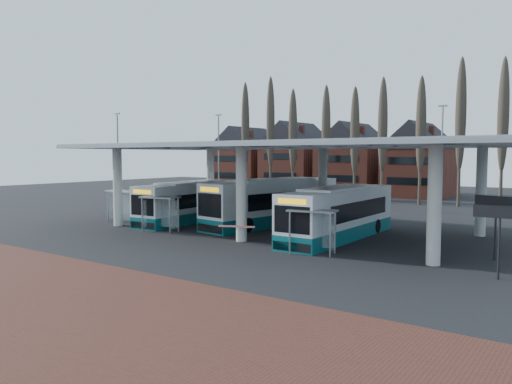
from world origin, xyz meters
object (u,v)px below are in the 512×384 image
Objects in this scene: bus_0 at (194,202)px; bus_1 at (274,203)px; bus_2 at (340,214)px; shelter_2 at (313,222)px; shelter_0 at (122,199)px; shelter_1 at (161,206)px.

bus_0 is 0.90× the size of bus_1.
bus_1 is 7.65m from bus_2.
bus_2 is (7.10, -2.85, -0.11)m from bus_1.
shelter_0 is at bearing 160.55° from shelter_2.
shelter_0 is (-17.72, -3.34, 0.29)m from bus_2.
bus_1 is 4.64× the size of shelter_2.
shelter_1 is at bearing -74.10° from bus_0.
bus_2 is 18.03m from shelter_0.
bus_1 reaches higher than shelter_0.
bus_1 reaches higher than shelter_2.
shelter_0 is at bearing -170.00° from bus_2.
bus_2 reaches higher than shelter_2.
shelter_1 is (6.04, -1.48, -0.06)m from shelter_0.
shelter_0 is (-10.62, -6.19, 0.19)m from bus_1.
shelter_2 is at bearing -15.18° from shelter_1.
bus_0 is at bearing -154.60° from bus_1.
bus_1 is (6.63, 1.99, 0.16)m from bus_0.
shelter_0 reaches higher than shelter_2.
shelter_0 reaches higher than shelter_1.
bus_0 is 6.04m from shelter_1.
bus_2 is 4.27× the size of shelter_2.
bus_1 reaches higher than bus_0.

